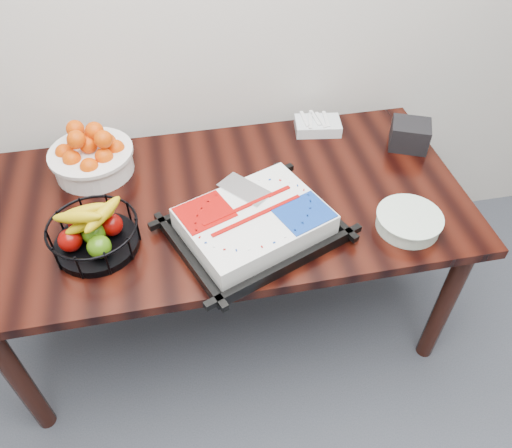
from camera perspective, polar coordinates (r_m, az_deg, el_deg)
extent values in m
cube|color=black|center=(1.88, -3.57, 2.58)|extent=(1.80, 0.90, 0.04)
cylinder|color=black|center=(2.05, -25.52, -15.62)|extent=(0.07, 0.07, 0.71)
cylinder|color=black|center=(2.50, -23.47, -0.79)|extent=(0.07, 0.07, 0.71)
cylinder|color=black|center=(2.17, 20.75, -8.57)|extent=(0.07, 0.07, 0.71)
cylinder|color=black|center=(2.59, 13.74, 4.28)|extent=(0.07, 0.07, 0.71)
cube|color=black|center=(1.72, -0.19, -0.90)|extent=(0.64, 0.58, 0.02)
cube|color=white|center=(1.69, -0.20, 0.31)|extent=(0.55, 0.49, 0.08)
cube|color=#9D0503|center=(1.71, -5.33, 2.80)|extent=(0.22, 0.20, 0.00)
cube|color=navy|center=(1.62, 5.21, -0.22)|extent=(0.22, 0.20, 0.00)
cube|color=silver|center=(1.75, 0.18, 4.07)|extent=(0.19, 0.20, 0.00)
cylinder|color=white|center=(2.06, -18.11, 6.82)|extent=(0.30, 0.30, 0.10)
cylinder|color=white|center=(2.03, -18.38, 7.77)|extent=(0.32, 0.32, 0.01)
cylinder|color=black|center=(1.77, -17.68, -2.13)|extent=(0.28, 0.28, 0.03)
torus|color=black|center=(1.71, -18.29, -0.22)|extent=(0.30, 0.30, 0.01)
cylinder|color=white|center=(1.82, 17.02, 0.21)|extent=(0.22, 0.22, 0.05)
cylinder|color=white|center=(1.80, 17.21, 0.84)|extent=(0.23, 0.23, 0.01)
cube|color=silver|center=(2.21, 7.06, 11.07)|extent=(0.21, 0.15, 0.05)
cube|color=black|center=(2.18, 17.15, 9.71)|extent=(0.19, 0.18, 0.11)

